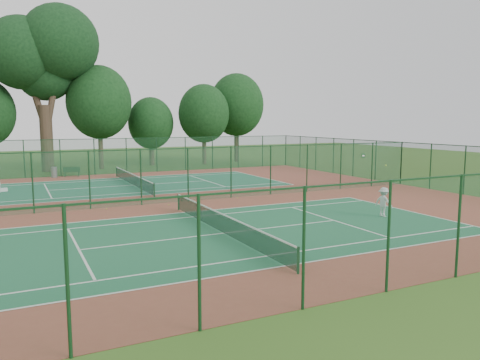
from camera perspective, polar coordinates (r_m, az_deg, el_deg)
name	(u,v)px	position (r m, az deg, el deg)	size (l,w,h in m)	color
ground	(166,203)	(30.23, -9.06, -2.80)	(120.00, 120.00, 0.00)	#31541A
red_pad	(166,203)	(30.23, -9.06, -2.79)	(40.00, 36.00, 0.01)	brown
court_near	(223,233)	(21.95, -2.12, -6.52)	(23.77, 10.97, 0.01)	#1D5E3C
court_far	(133,185)	(38.83, -12.95, -0.63)	(23.77, 10.97, 0.01)	#1D5D40
fence_north	(111,156)	(47.41, -15.49, 2.83)	(40.00, 0.09, 3.50)	#194C27
fence_south	(348,242)	(14.02, 13.05, -7.35)	(40.00, 0.09, 3.50)	#17472C
fence_east	(401,163)	(40.53, 19.05, 1.97)	(0.09, 36.00, 3.50)	#16442B
fence_divider	(165,176)	(29.97, -9.13, 0.52)	(40.00, 0.09, 3.50)	#194B33
tennis_net_near	(223,222)	(21.83, -2.13, -5.17)	(0.10, 12.90, 0.97)	#14371A
tennis_net_far	(133,179)	(38.76, -12.97, 0.15)	(0.10, 12.90, 0.97)	#163C1D
player_near	(384,202)	(26.70, 17.10, -2.58)	(1.04, 0.60, 1.61)	silver
trash_bin	(54,172)	(46.25, -21.72, 0.89)	(0.54, 0.54, 0.98)	slate
bench	(72,172)	(46.33, -19.83, 0.98)	(1.55, 0.67, 0.92)	#133619
kit_bag	(2,190)	(38.69, -27.02, -1.08)	(0.71, 0.27, 0.27)	white
stray_ball_a	(169,205)	(29.35, -8.68, -3.00)	(0.07, 0.07, 0.07)	#BFDC33
stray_ball_b	(237,198)	(31.61, -0.31, -2.18)	(0.07, 0.07, 0.07)	#B4CC2F
stray_ball_c	(106,209)	(28.82, -15.97, -3.40)	(0.07, 0.07, 0.07)	#B8CB2F
big_tree	(43,53)	(52.40, -22.85, 14.05)	(10.94, 8.01, 16.81)	#392A1F
evergreen_row	(105,168)	(53.78, -16.13, 1.43)	(39.00, 5.00, 12.00)	black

